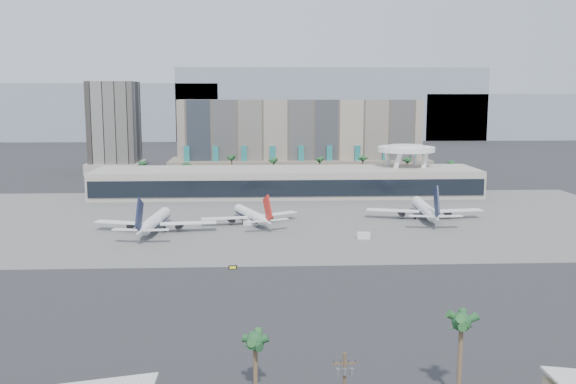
{
  "coord_description": "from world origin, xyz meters",
  "views": [
    {
      "loc": [
        -13.04,
        -173.79,
        44.92
      ],
      "look_at": [
        -2.8,
        40.0,
        12.18
      ],
      "focal_mm": 40.0,
      "sensor_mm": 36.0,
      "label": 1
    }
  ],
  "objects_px": {
    "service_vehicle_b": "(364,236)",
    "taxiway_sign": "(233,267)",
    "airliner_right": "(425,209)",
    "airliner_centre": "(252,215)",
    "airliner_left": "(154,221)",
    "service_vehicle_a": "(251,222)"
  },
  "relations": [
    {
      "from": "service_vehicle_b",
      "to": "taxiway_sign",
      "type": "height_order",
      "value": "service_vehicle_b"
    },
    {
      "from": "airliner_right",
      "to": "service_vehicle_b",
      "type": "xyz_separation_m",
      "value": [
        -27.38,
        -30.21,
        -2.77
      ]
    },
    {
      "from": "service_vehicle_b",
      "to": "airliner_centre",
      "type": "bearing_deg",
      "value": 151.7
    },
    {
      "from": "airliner_left",
      "to": "taxiway_sign",
      "type": "distance_m",
      "value": 54.0
    },
    {
      "from": "airliner_centre",
      "to": "service_vehicle_b",
      "type": "distance_m",
      "value": 43.41
    },
    {
      "from": "airliner_right",
      "to": "taxiway_sign",
      "type": "bearing_deg",
      "value": -132.97
    },
    {
      "from": "airliner_centre",
      "to": "taxiway_sign",
      "type": "relative_size",
      "value": 15.56
    },
    {
      "from": "airliner_centre",
      "to": "airliner_right",
      "type": "height_order",
      "value": "airliner_right"
    },
    {
      "from": "taxiway_sign",
      "to": "service_vehicle_b",
      "type": "bearing_deg",
      "value": 33.17
    },
    {
      "from": "airliner_right",
      "to": "service_vehicle_b",
      "type": "distance_m",
      "value": 40.87
    },
    {
      "from": "airliner_centre",
      "to": "taxiway_sign",
      "type": "height_order",
      "value": "airliner_centre"
    },
    {
      "from": "airliner_centre",
      "to": "service_vehicle_b",
      "type": "height_order",
      "value": "airliner_centre"
    },
    {
      "from": "airliner_left",
      "to": "service_vehicle_b",
      "type": "height_order",
      "value": "airliner_left"
    },
    {
      "from": "service_vehicle_a",
      "to": "taxiway_sign",
      "type": "distance_m",
      "value": 56.74
    },
    {
      "from": "airliner_centre",
      "to": "service_vehicle_b",
      "type": "xyz_separation_m",
      "value": [
        35.31,
        -25.15,
        -2.16
      ]
    },
    {
      "from": "airliner_right",
      "to": "service_vehicle_a",
      "type": "xyz_separation_m",
      "value": [
        -62.88,
        -7.12,
        -2.58
      ]
    },
    {
      "from": "airliner_left",
      "to": "service_vehicle_b",
      "type": "xyz_separation_m",
      "value": [
        67.08,
        -12.94,
        -2.62
      ]
    },
    {
      "from": "airliner_right",
      "to": "service_vehicle_a",
      "type": "relative_size",
      "value": 8.74
    },
    {
      "from": "airliner_left",
      "to": "taxiway_sign",
      "type": "bearing_deg",
      "value": -54.41
    },
    {
      "from": "airliner_left",
      "to": "airliner_right",
      "type": "height_order",
      "value": "airliner_right"
    },
    {
      "from": "airliner_left",
      "to": "service_vehicle_b",
      "type": "bearing_deg",
      "value": -5.87
    },
    {
      "from": "airliner_centre",
      "to": "service_vehicle_a",
      "type": "height_order",
      "value": "airliner_centre"
    }
  ]
}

